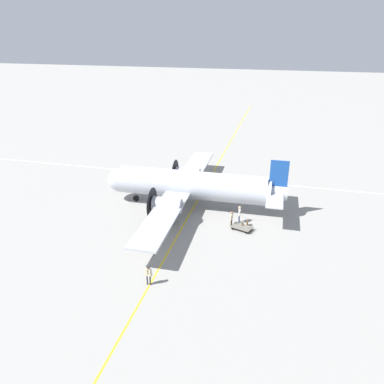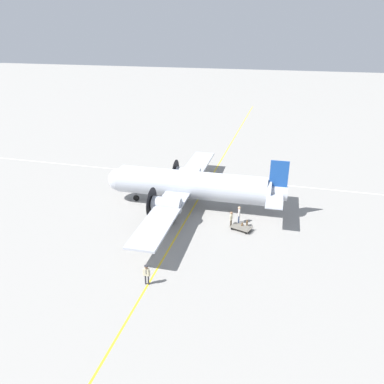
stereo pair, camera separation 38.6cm
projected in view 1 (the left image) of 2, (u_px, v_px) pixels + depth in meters
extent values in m
plane|color=gray|center=(192.00, 207.00, 41.83)|extent=(300.00, 300.00, 0.00)
cube|color=gold|center=(194.00, 207.00, 41.79)|extent=(120.00, 0.16, 0.01)
cube|color=silver|center=(208.00, 178.00, 49.79)|extent=(0.16, 120.00, 0.01)
cylinder|color=#ADB2BC|center=(192.00, 186.00, 40.83)|extent=(3.11, 17.03, 2.77)
cylinder|color=silver|center=(192.00, 180.00, 40.52)|extent=(2.26, 16.19, 1.94)
sphere|color=#ADB2BC|center=(119.00, 180.00, 42.58)|extent=(2.63, 2.63, 2.63)
cylinder|color=#ADB2BC|center=(271.00, 192.00, 39.02)|extent=(1.59, 3.34, 1.52)
cube|color=#194799|center=(279.00, 175.00, 38.11)|extent=(0.18, 1.87, 3.18)
cube|color=#ADB2BC|center=(275.00, 191.00, 38.88)|extent=(8.34, 1.82, 0.10)
cube|color=#ADB2BC|center=(181.00, 188.00, 41.22)|extent=(26.00, 3.21, 0.20)
cylinder|color=#ADB2BC|center=(167.00, 205.00, 37.34)|extent=(1.58, 2.93, 1.52)
cylinder|color=black|center=(152.00, 203.00, 37.67)|extent=(3.20, 0.10, 3.20)
sphere|color=black|center=(151.00, 203.00, 37.70)|extent=(0.53, 0.53, 0.53)
cylinder|color=#ADB2BC|center=(188.00, 174.00, 45.21)|extent=(1.58, 2.93, 1.52)
cylinder|color=black|center=(175.00, 173.00, 45.53)|extent=(3.20, 0.10, 3.20)
sphere|color=black|center=(174.00, 173.00, 45.56)|extent=(0.53, 0.53, 0.53)
cylinder|color=#4C4C51|center=(170.00, 215.00, 37.73)|extent=(0.18, 0.18, 1.00)
cylinder|color=black|center=(170.00, 219.00, 37.93)|extent=(0.32, 1.11, 1.10)
cylinder|color=#4C4C51|center=(190.00, 182.00, 45.59)|extent=(0.18, 0.18, 1.00)
cylinder|color=black|center=(190.00, 186.00, 45.80)|extent=(0.32, 1.11, 1.10)
cylinder|color=#4C4C51|center=(136.00, 195.00, 42.88)|extent=(0.14, 0.14, 0.89)
cylinder|color=black|center=(136.00, 198.00, 43.05)|extent=(0.19, 0.70, 0.70)
cylinder|color=#2D2D33|center=(150.00, 280.00, 29.00)|extent=(0.12, 0.12, 0.83)
cylinder|color=#2D2D33|center=(147.00, 280.00, 29.04)|extent=(0.12, 0.12, 0.83)
cube|color=beige|center=(148.00, 272.00, 28.73)|extent=(0.21, 0.41, 0.63)
sphere|color=#8C6647|center=(148.00, 267.00, 28.55)|extent=(0.28, 0.28, 0.28)
cylinder|color=beige|center=(151.00, 273.00, 28.70)|extent=(0.10, 0.10, 0.59)
cylinder|color=beige|center=(145.00, 272.00, 28.78)|extent=(0.10, 0.10, 0.59)
cube|color=black|center=(148.00, 272.00, 28.61)|extent=(0.01, 0.05, 0.40)
cylinder|color=#2D2D33|center=(148.00, 266.00, 28.50)|extent=(0.31, 0.31, 0.07)
cylinder|color=navy|center=(239.00, 219.00, 38.17)|extent=(0.13, 0.13, 0.88)
cylinder|color=navy|center=(239.00, 218.00, 38.41)|extent=(0.13, 0.13, 0.88)
cube|color=white|center=(239.00, 212.00, 37.98)|extent=(0.45, 0.26, 0.66)
sphere|color=tan|center=(240.00, 208.00, 37.78)|extent=(0.29, 0.29, 0.29)
cylinder|color=white|center=(239.00, 213.00, 37.75)|extent=(0.10, 0.10, 0.63)
cylinder|color=white|center=(239.00, 211.00, 38.23)|extent=(0.10, 0.10, 0.63)
cube|color=maroon|center=(238.00, 211.00, 37.95)|extent=(0.06, 0.02, 0.42)
cylinder|color=#473D2D|center=(232.00, 222.00, 37.68)|extent=(0.12, 0.12, 0.79)
cylinder|color=#473D2D|center=(231.00, 223.00, 37.48)|extent=(0.12, 0.12, 0.79)
cube|color=beige|center=(232.00, 217.00, 37.30)|extent=(0.40, 0.24, 0.60)
sphere|color=#8C6647|center=(232.00, 213.00, 37.13)|extent=(0.26, 0.26, 0.26)
cylinder|color=beige|center=(232.00, 216.00, 37.51)|extent=(0.09, 0.09, 0.57)
cylinder|color=beige|center=(231.00, 218.00, 37.11)|extent=(0.09, 0.09, 0.57)
cube|color=brown|center=(247.00, 223.00, 37.72)|extent=(0.35, 0.14, 0.59)
cube|color=#4A3520|center=(248.00, 220.00, 37.59)|extent=(0.13, 0.10, 0.02)
cube|color=brown|center=(242.00, 225.00, 37.44)|extent=(0.49, 0.15, 0.44)
cube|color=#4A3520|center=(243.00, 223.00, 37.33)|extent=(0.18, 0.11, 0.02)
cube|color=#6B665B|center=(242.00, 227.00, 36.97)|extent=(1.76, 2.25, 0.04)
cube|color=#6B665B|center=(251.00, 227.00, 36.41)|extent=(1.15, 0.41, 0.04)
cylinder|color=#6B665B|center=(248.00, 231.00, 36.01)|extent=(0.04, 0.04, 0.22)
cylinder|color=#6B665B|center=(253.00, 226.00, 36.89)|extent=(0.04, 0.04, 0.22)
cylinder|color=black|center=(233.00, 228.00, 37.04)|extent=(0.15, 0.28, 0.28)
cylinder|color=black|center=(237.00, 224.00, 37.78)|extent=(0.15, 0.28, 0.28)
cylinder|color=black|center=(246.00, 232.00, 36.30)|extent=(0.15, 0.28, 0.28)
cylinder|color=black|center=(250.00, 228.00, 37.04)|extent=(0.15, 0.28, 0.28)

